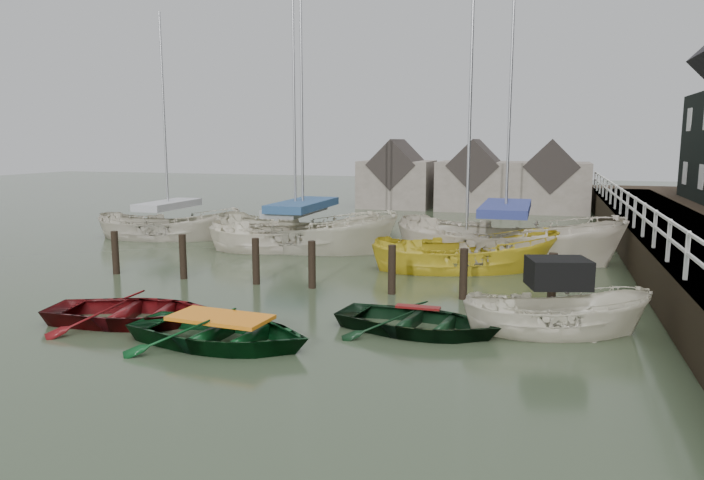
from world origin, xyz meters
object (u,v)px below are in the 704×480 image
(rowboat_red, at_px, (134,323))
(sailboat_e, at_px, (170,237))
(rowboat_green, at_px, (221,345))
(rowboat_dkgreen, at_px, (418,332))
(sailboat_c, at_px, (465,269))
(motorboat, at_px, (555,329))
(sailboat_a, at_px, (296,247))
(sailboat_d, at_px, (504,257))
(sailboat_b, at_px, (304,248))

(rowboat_red, xyz_separation_m, sailboat_e, (-6.67, 11.67, 0.06))
(rowboat_red, distance_m, rowboat_green, 2.90)
(sailboat_e, bearing_deg, rowboat_dkgreen, -140.03)
(sailboat_e, bearing_deg, rowboat_red, -162.18)
(sailboat_c, bearing_deg, rowboat_dkgreen, 157.98)
(rowboat_dkgreen, distance_m, motorboat, 3.08)
(rowboat_dkgreen, bearing_deg, rowboat_green, 127.74)
(sailboat_c, height_order, sailboat_e, sailboat_e)
(sailboat_a, relative_size, sailboat_d, 0.89)
(motorboat, bearing_deg, rowboat_red, 86.67)
(rowboat_red, distance_m, rowboat_dkgreen, 6.70)
(rowboat_red, bearing_deg, rowboat_green, -118.51)
(sailboat_c, distance_m, sailboat_e, 13.75)
(rowboat_dkgreen, xyz_separation_m, sailboat_c, (0.17, 7.39, 0.01))
(rowboat_dkgreen, distance_m, sailboat_b, 11.51)
(rowboat_dkgreen, distance_m, sailboat_c, 7.39)
(sailboat_c, bearing_deg, sailboat_b, 51.85)
(sailboat_c, xyz_separation_m, sailboat_d, (1.12, 2.29, 0.05))
(sailboat_b, bearing_deg, sailboat_a, 101.40)
(sailboat_b, bearing_deg, sailboat_e, 84.59)
(rowboat_green, distance_m, sailboat_c, 10.30)
(sailboat_d, bearing_deg, sailboat_b, 99.37)
(rowboat_green, distance_m, motorboat, 7.38)
(sailboat_b, relative_size, sailboat_c, 1.17)
(rowboat_green, height_order, sailboat_a, sailboat_a)
(motorboat, xyz_separation_m, sailboat_e, (-16.23, 9.60, -0.04))
(rowboat_dkgreen, distance_m, sailboat_a, 11.64)
(motorboat, height_order, sailboat_a, sailboat_a)
(sailboat_a, bearing_deg, rowboat_dkgreen, -168.40)
(rowboat_red, relative_size, sailboat_e, 0.37)
(rowboat_red, height_order, rowboat_dkgreen, rowboat_red)
(motorboat, distance_m, sailboat_d, 9.05)
(rowboat_dkgreen, xyz_separation_m, motorboat, (2.98, 0.79, 0.10))
(sailboat_c, bearing_deg, motorboat, -177.68)
(rowboat_green, distance_m, rowboat_dkgreen, 4.35)
(rowboat_red, bearing_deg, sailboat_a, -10.56)
(rowboat_green, xyz_separation_m, sailboat_d, (5.09, 11.79, 0.06))
(rowboat_red, bearing_deg, sailboat_c, -49.65)
(sailboat_a, height_order, sailboat_c, sailboat_a)
(rowboat_green, relative_size, sailboat_e, 0.38)
(sailboat_e, bearing_deg, rowboat_green, -154.87)
(rowboat_dkgreen, relative_size, sailboat_d, 0.30)
(rowboat_dkgreen, bearing_deg, sailboat_a, 44.41)
(sailboat_c, bearing_deg, sailboat_a, 52.91)
(rowboat_red, xyz_separation_m, sailboat_d, (7.86, 10.96, 0.06))
(rowboat_red, height_order, sailboat_e, sailboat_e)
(motorboat, bearing_deg, sailboat_d, -4.82)
(rowboat_green, bearing_deg, sailboat_d, -18.95)
(rowboat_dkgreen, height_order, sailboat_b, sailboat_b)
(sailboat_b, bearing_deg, rowboat_dkgreen, -143.33)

